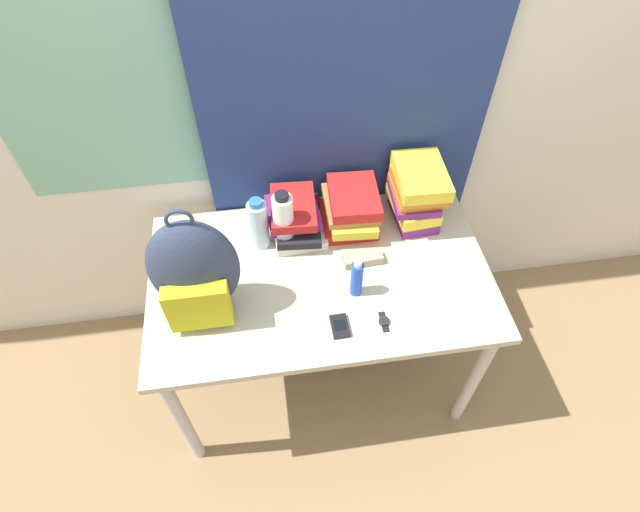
{
  "coord_description": "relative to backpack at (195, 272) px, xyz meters",
  "views": [
    {
      "loc": [
        -0.17,
        -0.75,
        2.26
      ],
      "look_at": [
        0.0,
        0.39,
        0.87
      ],
      "focal_mm": 28.0,
      "sensor_mm": 36.0,
      "label": 1
    }
  ],
  "objects": [
    {
      "name": "water_bottle",
      "position": [
        0.22,
        0.27,
        -0.09
      ],
      "size": [
        0.08,
        0.08,
        0.23
      ],
      "color": "silver",
      "rests_on": "desk"
    },
    {
      "name": "book_stack_center",
      "position": [
        0.59,
        0.33,
        -0.12
      ],
      "size": [
        0.23,
        0.28,
        0.17
      ],
      "color": "red",
      "rests_on": "desk"
    },
    {
      "name": "curtain_blue",
      "position": [
        0.59,
        0.51,
        0.28
      ],
      "size": [
        1.09,
        0.04,
        2.5
      ],
      "color": "navy",
      "rests_on": "ground_plane"
    },
    {
      "name": "wall_back",
      "position": [
        0.42,
        0.56,
        0.28
      ],
      "size": [
        6.0,
        0.06,
        2.5
      ],
      "color": "silver",
      "rests_on": "ground_plane"
    },
    {
      "name": "book_stack_right",
      "position": [
        0.85,
        0.33,
        -0.07
      ],
      "size": [
        0.2,
        0.27,
        0.26
      ],
      "color": "#6B2370",
      "rests_on": "desk"
    },
    {
      "name": "ground_plane",
      "position": [
        0.43,
        -0.3,
        -0.97
      ],
      "size": [
        12.0,
        12.0,
        0.0
      ],
      "primitive_type": "plane",
      "color": "#8C704C"
    },
    {
      "name": "desk",
      "position": [
        0.43,
        0.09,
        -0.29
      ],
      "size": [
        1.29,
        0.77,
        0.77
      ],
      "color": "#B7B299",
      "rests_on": "ground_plane"
    },
    {
      "name": "cell_phone",
      "position": [
        0.46,
        -0.16,
        -0.2
      ],
      "size": [
        0.06,
        0.09,
        0.02
      ],
      "color": "black",
      "rests_on": "desk"
    },
    {
      "name": "backpack",
      "position": [
        0.0,
        0.0,
        0.0
      ],
      "size": [
        0.3,
        0.2,
        0.48
      ],
      "color": "#2D3851",
      "rests_on": "desk"
    },
    {
      "name": "wristwatch",
      "position": [
        0.62,
        -0.16,
        -0.2
      ],
      "size": [
        0.04,
        0.08,
        0.01
      ],
      "color": "black",
      "rests_on": "desk"
    },
    {
      "name": "book_stack_left",
      "position": [
        0.37,
        0.33,
        -0.13
      ],
      "size": [
        0.23,
        0.29,
        0.15
      ],
      "color": "silver",
      "rests_on": "desk"
    },
    {
      "name": "sports_bottle",
      "position": [
        0.31,
        0.25,
        -0.07
      ],
      "size": [
        0.08,
        0.08,
        0.28
      ],
      "color": "white",
      "rests_on": "desk"
    },
    {
      "name": "sunglasses_case",
      "position": [
        0.6,
        0.12,
        -0.19
      ],
      "size": [
        0.15,
        0.07,
        0.04
      ],
      "color": "gray",
      "rests_on": "desk"
    },
    {
      "name": "sunscreen_bottle",
      "position": [
        0.55,
        -0.01,
        -0.12
      ],
      "size": [
        0.04,
        0.04,
        0.18
      ],
      "color": "blue",
      "rests_on": "desk"
    }
  ]
}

